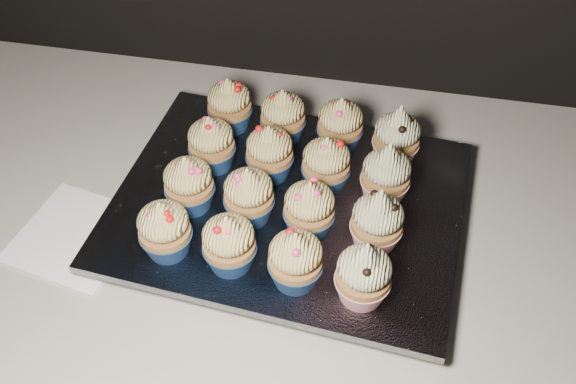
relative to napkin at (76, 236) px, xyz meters
name	(u,v)px	position (x,y,z in m)	size (l,w,h in m)	color
worktop	(467,248)	(0.50, 0.09, -0.02)	(2.44, 0.64, 0.04)	beige
napkin	(76,236)	(0.00, 0.00, 0.00)	(0.14, 0.14, 0.00)	white
baking_tray	(288,212)	(0.26, 0.08, 0.01)	(0.41, 0.31, 0.02)	black
foil_lining	(288,204)	(0.26, 0.08, 0.03)	(0.44, 0.34, 0.01)	silver
cupcake_0	(165,229)	(0.14, -0.02, 0.07)	(0.06, 0.06, 0.08)	navy
cupcake_1	(229,243)	(0.22, -0.03, 0.07)	(0.06, 0.06, 0.08)	navy
cupcake_2	(295,260)	(0.29, -0.04, 0.07)	(0.06, 0.06, 0.08)	navy
cupcake_3	(364,274)	(0.37, -0.04, 0.07)	(0.06, 0.06, 0.10)	#B21823
cupcake_4	(189,184)	(0.14, 0.05, 0.07)	(0.06, 0.06, 0.08)	navy
cupcake_5	(249,196)	(0.22, 0.05, 0.07)	(0.06, 0.06, 0.08)	navy
cupcake_6	(309,209)	(0.30, 0.04, 0.07)	(0.06, 0.06, 0.08)	navy
cupcake_7	(377,221)	(0.38, 0.04, 0.07)	(0.06, 0.06, 0.10)	#B21823
cupcake_8	(211,144)	(0.15, 0.13, 0.07)	(0.06, 0.06, 0.08)	navy
cupcake_9	(270,153)	(0.23, 0.13, 0.07)	(0.06, 0.06, 0.08)	navy
cupcake_10	(326,164)	(0.31, 0.12, 0.07)	(0.06, 0.06, 0.08)	navy
cupcake_11	(386,174)	(0.38, 0.12, 0.07)	(0.06, 0.06, 0.10)	#B21823
cupcake_12	(229,105)	(0.15, 0.21, 0.07)	(0.06, 0.06, 0.08)	navy
cupcake_13	(283,117)	(0.23, 0.20, 0.07)	(0.06, 0.06, 0.08)	navy
cupcake_14	(340,125)	(0.31, 0.20, 0.07)	(0.06, 0.06, 0.08)	navy
cupcake_15	(397,137)	(0.39, 0.19, 0.07)	(0.06, 0.06, 0.10)	#B21823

